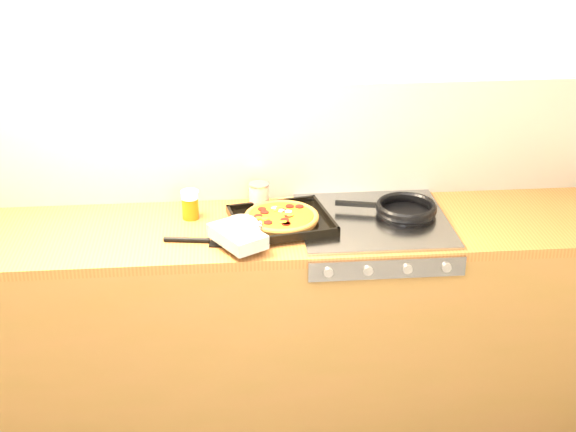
{
  "coord_description": "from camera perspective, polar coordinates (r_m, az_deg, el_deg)",
  "views": [
    {
      "loc": [
        -0.16,
        -1.81,
        2.3
      ],
      "look_at": [
        0.1,
        1.08,
        0.95
      ],
      "focal_mm": 50.0,
      "sensor_mm": 36.0,
      "label": 1
    }
  ],
  "objects": [
    {
      "name": "stovetop",
      "position": [
        3.29,
        6.06,
        -0.34
      ],
      "size": [
        0.6,
        0.56,
        0.02
      ],
      "primitive_type": "cube",
      "color": "gray",
      "rests_on": "counter_run"
    },
    {
      "name": "pizza_on_tray",
      "position": [
        3.17,
        -1.36,
        -0.46
      ],
      "size": [
        0.52,
        0.51,
        0.07
      ],
      "color": "black",
      "rests_on": "stovetop"
    },
    {
      "name": "tomato_can",
      "position": [
        3.35,
        -2.07,
        1.37
      ],
      "size": [
        0.11,
        0.11,
        0.12
      ],
      "color": "#9C0C12",
      "rests_on": "counter_run"
    },
    {
      "name": "wooden_spoon",
      "position": [
        3.43,
        -1.37,
        1.0
      ],
      "size": [
        0.3,
        0.1,
        0.02
      ],
      "color": "#AF894A",
      "rests_on": "counter_run"
    },
    {
      "name": "counter_run",
      "position": [
        3.45,
        -1.69,
        -7.46
      ],
      "size": [
        3.2,
        0.62,
        0.9
      ],
      "color": "brown",
      "rests_on": "ground"
    },
    {
      "name": "black_spatula",
      "position": [
        3.12,
        -6.15,
        -1.76
      ],
      "size": [
        0.29,
        0.1,
        0.02
      ],
      "color": "black",
      "rests_on": "counter_run"
    },
    {
      "name": "frying_pan",
      "position": [
        3.33,
        8.3,
        0.49
      ],
      "size": [
        0.44,
        0.3,
        0.04
      ],
      "color": "black",
      "rests_on": "stovetop"
    },
    {
      "name": "juice_glass",
      "position": [
        3.3,
        -6.97,
        0.82
      ],
      "size": [
        0.09,
        0.09,
        0.12
      ],
      "color": "#C5530B",
      "rests_on": "counter_run"
    },
    {
      "name": "room_shell",
      "position": [
        3.4,
        -2.15,
        5.18
      ],
      "size": [
        3.2,
        3.2,
        3.2
      ],
      "color": "white",
      "rests_on": "ground"
    }
  ]
}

